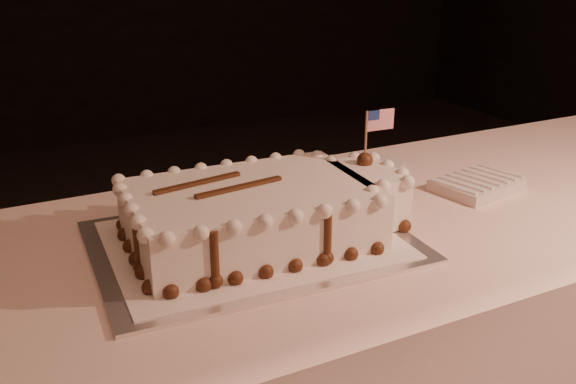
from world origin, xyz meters
name	(u,v)px	position (x,y,z in m)	size (l,w,h in m)	color
banquet_table	(361,363)	(0.00, 0.60, 0.38)	(2.40, 0.80, 0.75)	#FFD5C5
cake_board	(251,242)	(-0.28, 0.59, 0.75)	(0.60, 0.45, 0.01)	white
doily	(251,239)	(-0.28, 0.59, 0.76)	(0.53, 0.41, 0.00)	white
sheet_cake	(266,211)	(-0.24, 0.59, 0.81)	(0.58, 0.35, 0.22)	white
napkin_stack	(477,185)	(0.31, 0.62, 0.76)	(0.22, 0.17, 0.03)	beige
side_plate	(377,164)	(0.20, 0.87, 0.76)	(0.14, 0.14, 0.01)	white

